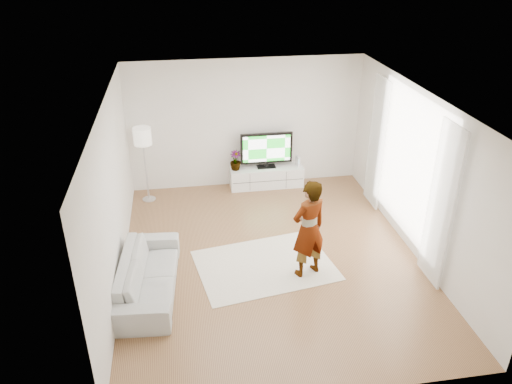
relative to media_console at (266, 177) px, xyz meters
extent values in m
plane|color=#996D45|center=(-0.41, -2.76, -0.23)|extent=(6.00, 6.00, 0.00)
plane|color=white|center=(-0.41, -2.76, 2.57)|extent=(6.00, 6.00, 0.00)
cube|color=silver|center=(-2.91, -2.76, 1.17)|extent=(0.02, 6.00, 2.80)
cube|color=silver|center=(2.09, -2.76, 1.17)|extent=(0.02, 6.00, 2.80)
cube|color=silver|center=(-0.41, 0.24, 1.17)|extent=(5.00, 0.02, 2.80)
cube|color=silver|center=(-0.41, -5.76, 1.17)|extent=(5.00, 0.02, 2.80)
cube|color=white|center=(2.07, -2.46, 1.22)|extent=(0.01, 2.60, 2.50)
cube|color=white|center=(1.99, -3.76, 1.12)|extent=(0.04, 0.70, 2.60)
cube|color=white|center=(1.99, -1.16, 1.12)|extent=(0.04, 0.70, 2.60)
cube|color=white|center=(0.00, 0.00, 0.00)|extent=(1.61, 0.45, 0.45)
cube|color=black|center=(0.00, -0.23, 0.00)|extent=(1.56, 0.00, 0.01)
cube|color=black|center=(-0.40, -0.23, 0.00)|extent=(0.01, 0.00, 0.40)
cube|color=black|center=(0.40, -0.23, 0.00)|extent=(0.01, 0.00, 0.40)
cube|color=black|center=(0.00, 0.03, 0.24)|extent=(0.40, 0.22, 0.02)
cube|color=black|center=(0.00, 0.03, 0.29)|extent=(0.08, 0.05, 0.08)
cube|color=black|center=(0.00, 0.03, 0.67)|extent=(1.13, 0.06, 0.69)
cube|color=green|center=(0.00, -0.01, 0.67)|extent=(1.03, 0.01, 0.59)
cube|color=white|center=(0.70, 0.00, 0.34)|extent=(0.08, 0.17, 0.22)
cube|color=#4CB2FF|center=(0.70, -0.08, 0.36)|extent=(0.01, 0.00, 0.12)
imported|color=#3F7238|center=(-0.68, 0.00, 0.44)|extent=(0.28, 0.28, 0.43)
cube|color=beige|center=(-0.56, -2.99, -0.22)|extent=(2.46, 1.95, 0.01)
imported|color=#334772|center=(0.08, -3.30, 0.62)|extent=(0.72, 0.61, 1.68)
imported|color=#AEAEA9|center=(-2.46, -3.37, 0.08)|extent=(0.98, 2.15, 0.61)
cylinder|color=silver|center=(-2.57, -0.24, -0.22)|extent=(0.28, 0.28, 0.02)
cylinder|color=silver|center=(-2.57, -0.24, 0.41)|extent=(0.04, 0.04, 1.23)
cylinder|color=white|center=(-2.57, -0.24, 1.20)|extent=(0.36, 0.36, 0.35)
camera|label=1|loc=(-1.80, -9.83, 4.73)|focal=35.00mm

